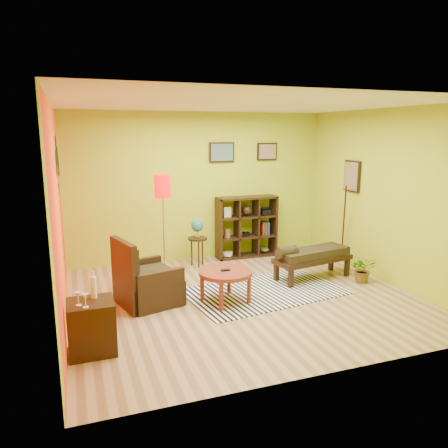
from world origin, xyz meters
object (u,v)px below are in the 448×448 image
object	(u,v)px
armchair	(145,284)
potted_plant	(363,272)
floor_lamp	(163,196)
bench	(311,256)
side_cabinet	(92,326)
cube_shelf	(247,227)
coffee_table	(225,275)
globe_table	(197,231)

from	to	relation	value
armchair	potted_plant	world-z (taller)	armchair
floor_lamp	bench	xyz separation A→B (m)	(2.35, -0.61, -1.03)
side_cabinet	cube_shelf	distance (m)	4.34
coffee_table	globe_table	xyz separation A→B (m)	(0.11, 1.84, 0.25)
armchair	bench	distance (m)	2.81
side_cabinet	bench	size ratio (longest dim) A/B	0.64
coffee_table	floor_lamp	bearing A→B (deg)	120.60
armchair	cube_shelf	xyz separation A→B (m)	(2.32, 1.78, 0.30)
side_cabinet	globe_table	bearing A→B (deg)	53.54
floor_lamp	potted_plant	bearing A→B (deg)	-18.77
globe_table	cube_shelf	xyz separation A→B (m)	(1.10, 0.28, -0.06)
side_cabinet	cube_shelf	bearing A→B (deg)	43.97
cube_shelf	armchair	bearing A→B (deg)	-142.45
armchair	globe_table	size ratio (longest dim) A/B	1.12
side_cabinet	potted_plant	size ratio (longest dim) A/B	2.11
globe_table	potted_plant	bearing A→B (deg)	-37.57
potted_plant	floor_lamp	bearing A→B (deg)	161.23
armchair	potted_plant	size ratio (longest dim) A/B	2.25
potted_plant	armchair	bearing A→B (deg)	175.59
side_cabinet	floor_lamp	bearing A→B (deg)	58.05
coffee_table	potted_plant	world-z (taller)	coffee_table
globe_table	floor_lamp	bearing A→B (deg)	-136.52
bench	potted_plant	world-z (taller)	bench
coffee_table	bench	xyz separation A→B (m)	(1.70, 0.50, -0.01)
cube_shelf	potted_plant	world-z (taller)	cube_shelf
globe_table	potted_plant	distance (m)	2.95
floor_lamp	globe_table	size ratio (longest dim) A/B	2.04
armchair	floor_lamp	distance (m)	1.45
armchair	bench	bearing A→B (deg)	3.30
floor_lamp	cube_shelf	distance (m)	2.28
armchair	coffee_table	bearing A→B (deg)	-16.85
side_cabinet	potted_plant	world-z (taller)	side_cabinet
cube_shelf	potted_plant	size ratio (longest dim) A/B	2.77
coffee_table	armchair	world-z (taller)	armchair
armchair	floor_lamp	bearing A→B (deg)	59.89
globe_table	bench	xyz separation A→B (m)	(1.58, -1.34, -0.26)
armchair	globe_table	bearing A→B (deg)	50.98
side_cabinet	globe_table	size ratio (longest dim) A/B	1.05
cube_shelf	bench	bearing A→B (deg)	-73.39
side_cabinet	floor_lamp	xyz separation A→B (m)	(1.24, 2.00, 1.13)
armchair	bench	xyz separation A→B (m)	(2.80, 0.16, 0.11)
armchair	bench	size ratio (longest dim) A/B	0.69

